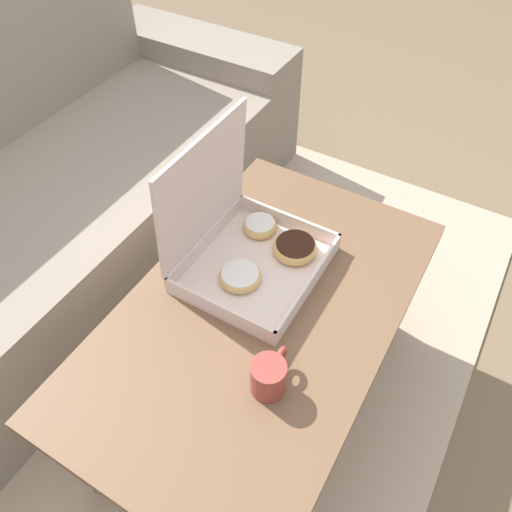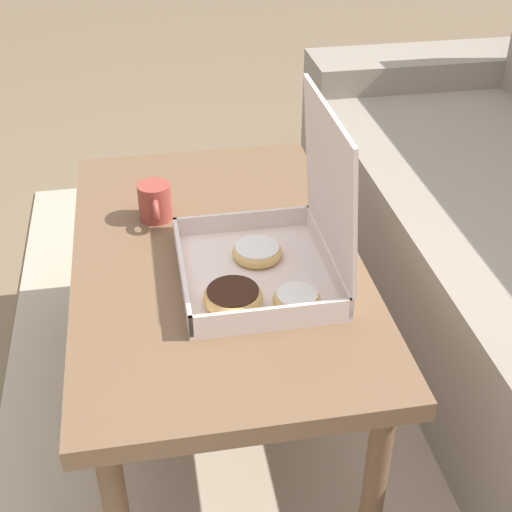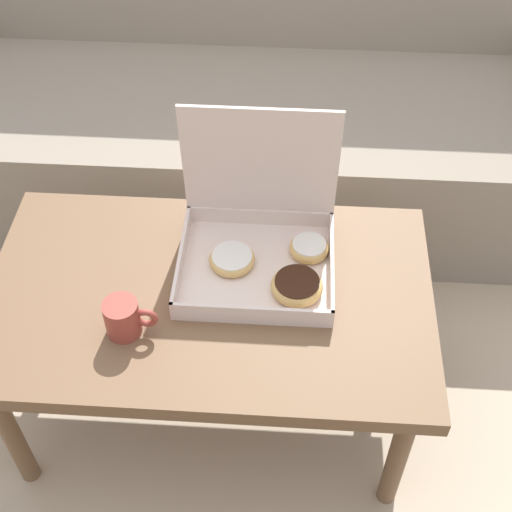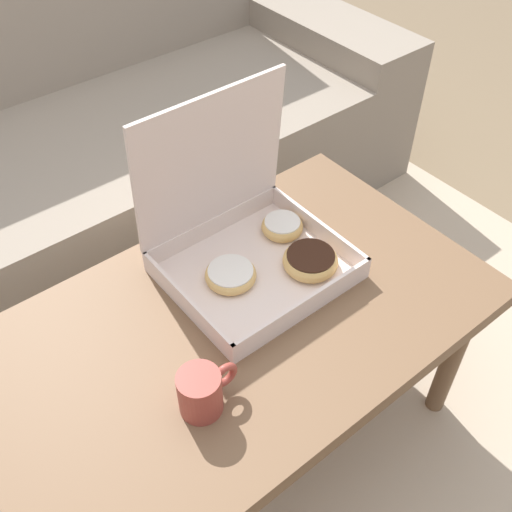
% 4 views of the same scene
% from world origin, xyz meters
% --- Properties ---
extents(ground_plane, '(12.00, 12.00, 0.00)m').
position_xyz_m(ground_plane, '(0.00, 0.00, 0.00)').
color(ground_plane, '#756047').
extents(area_rug, '(2.35, 1.87, 0.01)m').
position_xyz_m(area_rug, '(0.00, 0.30, 0.01)').
color(area_rug, tan).
rests_on(area_rug, ground_plane).
extents(coffee_table, '(0.98, 0.59, 0.46)m').
position_xyz_m(coffee_table, '(0.00, -0.10, 0.41)').
color(coffee_table, brown).
rests_on(coffee_table, ground_plane).
extents(pastry_box, '(0.34, 0.30, 0.35)m').
position_xyz_m(pastry_box, '(0.12, -0.00, 0.52)').
color(pastry_box, silver).
rests_on(pastry_box, coffee_table).
extents(coffee_mug, '(0.11, 0.07, 0.08)m').
position_xyz_m(coffee_mug, '(-0.16, -0.22, 0.50)').
color(coffee_mug, '#993D33').
rests_on(coffee_mug, coffee_table).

